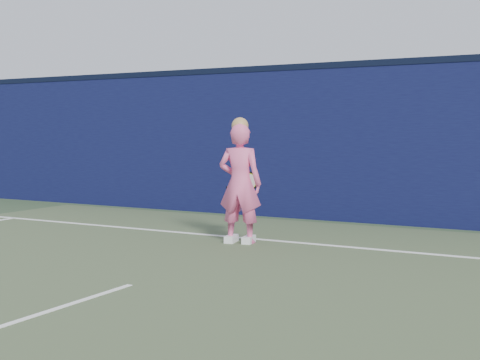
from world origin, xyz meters
The scene contains 6 objects.
ground centered at (0.00, 0.00, 0.00)m, with size 80.00×80.00×0.00m, color #2F472C.
backstop_wall centered at (0.00, 6.50, 1.25)m, with size 24.00×0.40×2.50m, color #0C0E36.
wall_cap centered at (0.00, 6.50, 2.55)m, with size 24.00×0.42×0.10m, color black.
player centered at (-0.26, 3.66, 0.80)m, with size 0.64×0.48×1.66m.
racket centered at (-0.36, 4.06, 0.78)m, with size 0.52×0.11×0.28m.
court_lines centered at (0.00, -0.33, 0.01)m, with size 11.00×12.04×0.01m.
Camera 1 is at (3.93, -4.00, 1.47)m, focal length 50.00 mm.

